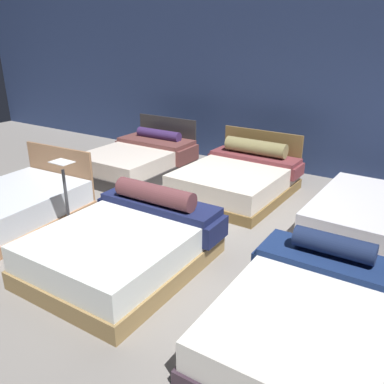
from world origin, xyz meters
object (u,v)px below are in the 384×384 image
bed_2 (308,315)px  bed_5 (370,215)px  bed_1 (126,245)px  price_sign (68,211)px  bed_3 (139,160)px  bed_0 (9,209)px  bed_4 (238,179)px

bed_2 → bed_5: bed_2 is taller
bed_1 → price_sign: 1.06m
bed_1 → bed_5: bearing=49.5°
bed_2 → price_sign: bearing=178.1°
bed_1 → bed_5: (2.20, 2.63, -0.08)m
bed_5 → price_sign: size_ratio=1.94×
bed_2 → bed_3: bearing=146.8°
bed_0 → bed_1: bearing=-1.4°
bed_3 → bed_5: bed_3 is taller
bed_4 → bed_3: bearing=-176.5°
bed_0 → bed_2: 4.32m
bed_0 → bed_3: 2.79m
bed_1 → bed_3: bearing=126.9°
bed_1 → price_sign: bearing=175.6°
bed_0 → bed_3: (0.07, 2.79, 0.03)m
bed_3 → price_sign: size_ratio=1.90×
bed_2 → price_sign: size_ratio=1.93×
bed_3 → bed_4: bearing=2.0°
bed_0 → bed_4: bearing=49.3°
bed_3 → bed_4: bed_3 is taller
bed_2 → bed_5: 2.63m
bed_2 → bed_5: size_ratio=1.00×
bed_1 → bed_4: (0.04, 2.80, -0.01)m
bed_1 → bed_2: bed_1 is taller
bed_0 → price_sign: (1.10, 0.15, 0.18)m
bed_3 → bed_5: 4.28m
bed_3 → price_sign: 2.84m
bed_4 → price_sign: 2.94m
price_sign → bed_5: bearing=38.1°
bed_1 → bed_3: bed_3 is taller
bed_1 → bed_4: size_ratio=0.98×
bed_1 → bed_4: 2.80m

